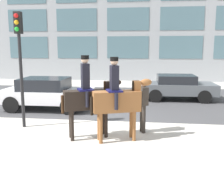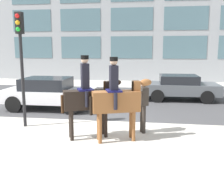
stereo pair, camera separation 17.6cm
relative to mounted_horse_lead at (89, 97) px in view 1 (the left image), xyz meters
name	(u,v)px [view 1 (the left image)]	position (x,y,z in m)	size (l,w,h in m)	color
ground_plane	(108,125)	(0.40, 1.32, -1.30)	(80.00, 80.00, 0.00)	beige
road_surface	(119,99)	(0.40, 6.07, -1.29)	(25.11, 8.50, 0.01)	#444447
mounted_horse_lead	(89,97)	(0.00, 0.00, 0.00)	(1.79, 1.03, 2.57)	black
mounted_horse_companion	(118,99)	(0.91, -0.15, 0.00)	(1.82, 0.89, 2.53)	brown
pedestrian_bystander	(143,102)	(1.66, 0.67, -0.27)	(0.78, 0.68, 1.73)	#332D28
street_car_near_lane	(47,93)	(-2.72, 3.46, -0.53)	(4.12, 2.01, 1.44)	silver
street_car_far_lane	(177,86)	(3.55, 6.37, -0.57)	(3.98, 1.95, 1.35)	#51565B
traffic_light	(20,51)	(-2.54, 0.75, 1.38)	(0.24, 0.29, 3.98)	black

